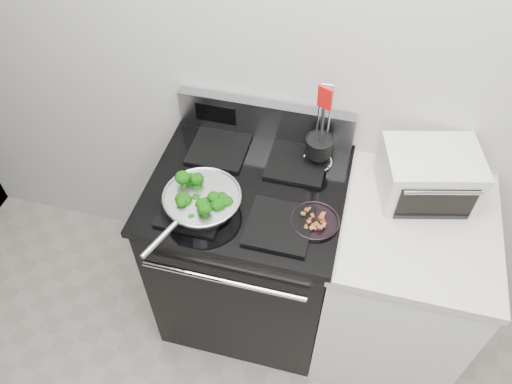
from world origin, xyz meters
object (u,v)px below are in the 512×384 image
(gas_range, at_px, (249,250))
(utensil_holder, at_px, (319,150))
(toaster_oven, at_px, (429,175))
(skillet, at_px, (202,201))
(bacon_plate, at_px, (315,219))

(gas_range, distance_m, utensil_holder, 0.62)
(utensil_holder, bearing_deg, toaster_oven, 20.04)
(toaster_oven, bearing_deg, skillet, -172.25)
(toaster_oven, bearing_deg, utensil_holder, 161.94)
(gas_range, height_order, skillet, gas_range)
(bacon_plate, relative_size, toaster_oven, 0.45)
(gas_range, bearing_deg, toaster_oven, 13.26)
(bacon_plate, distance_m, utensil_holder, 0.32)
(gas_range, height_order, bacon_plate, gas_range)
(skillet, bearing_deg, toaster_oven, 41.76)
(skillet, height_order, toaster_oven, toaster_oven)
(skillet, distance_m, utensil_holder, 0.53)
(gas_range, xyz_separation_m, utensil_holder, (0.25, 0.20, 0.53))
(gas_range, relative_size, toaster_oven, 2.73)
(toaster_oven, bearing_deg, bacon_plate, -158.31)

